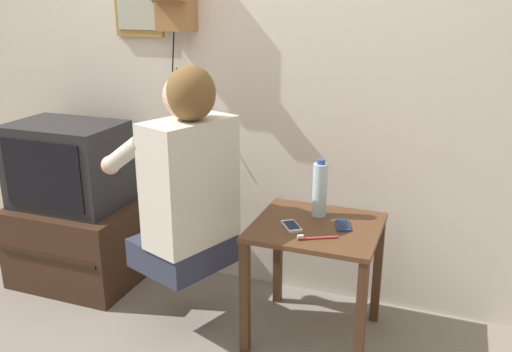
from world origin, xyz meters
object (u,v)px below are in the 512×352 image
(water_bottle, at_px, (320,189))
(person, at_px, (187,179))
(cell_phone_spare, at_px, (343,225))
(cell_phone_held, at_px, (291,226))
(television, at_px, (68,165))
(toothbrush, at_px, (315,238))

(water_bottle, bearing_deg, person, -154.17)
(person, xyz_separation_m, cell_phone_spare, (0.68, 0.17, -0.19))
(person, relative_size, cell_phone_spare, 6.92)
(cell_phone_held, xyz_separation_m, cell_phone_spare, (0.21, 0.09, 0.00))
(person, height_order, television, person)
(person, xyz_separation_m, water_bottle, (0.55, 0.26, -0.07))
(television, bearing_deg, water_bottle, 1.75)
(cell_phone_held, relative_size, cell_phone_spare, 0.99)
(water_bottle, xyz_separation_m, toothbrush, (0.05, -0.26, -0.12))
(television, relative_size, cell_phone_held, 4.32)
(toothbrush, bearing_deg, cell_phone_spare, -53.13)
(toothbrush, bearing_deg, water_bottle, -17.24)
(cell_phone_spare, relative_size, toothbrush, 0.85)
(person, distance_m, toothbrush, 0.63)
(water_bottle, height_order, toothbrush, water_bottle)
(cell_phone_spare, bearing_deg, toothbrush, -133.25)
(person, height_order, toothbrush, person)
(television, height_order, cell_phone_held, television)
(cell_phone_spare, height_order, water_bottle, water_bottle)
(person, bearing_deg, toothbrush, -68.91)
(water_bottle, bearing_deg, television, -178.25)
(person, distance_m, water_bottle, 0.61)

